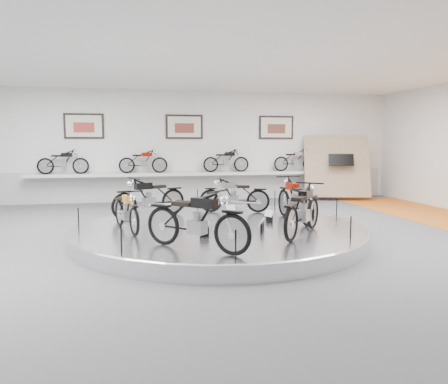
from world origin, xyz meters
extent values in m
plane|color=#575759|center=(0.00, 0.00, 0.00)|extent=(16.00, 16.00, 0.00)
plane|color=white|center=(0.00, 0.00, 4.00)|extent=(16.00, 16.00, 0.00)
plane|color=white|center=(0.00, 7.00, 2.00)|extent=(16.00, 0.00, 16.00)
cube|color=#BCBCBA|center=(0.00, 6.98, 0.55)|extent=(15.68, 0.04, 1.10)
cylinder|color=silver|center=(0.00, 0.30, 0.15)|extent=(6.40, 6.40, 0.30)
torus|color=#B2B2BA|center=(0.00, 0.30, 0.27)|extent=(6.40, 6.40, 0.10)
cube|color=silver|center=(0.00, 6.70, 1.00)|extent=(11.00, 0.55, 0.10)
cube|color=beige|center=(-3.50, 6.96, 2.70)|extent=(1.35, 0.06, 0.88)
cube|color=beige|center=(0.00, 6.96, 2.70)|extent=(1.35, 0.06, 0.88)
cube|color=beige|center=(3.50, 6.96, 2.70)|extent=(1.35, 0.06, 0.88)
cube|color=tan|center=(5.60, 6.10, 1.25)|extent=(2.56, 1.52, 2.30)
camera|label=1|loc=(-1.79, -9.02, 2.12)|focal=35.00mm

